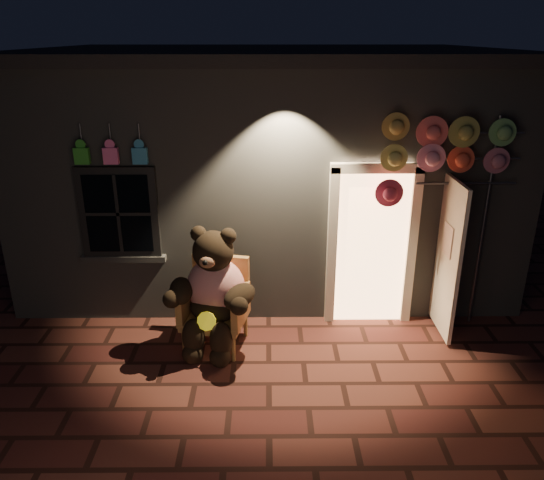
{
  "coord_description": "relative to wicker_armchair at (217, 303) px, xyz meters",
  "views": [
    {
      "loc": [
        -0.01,
        -4.96,
        3.69
      ],
      "look_at": [
        0.04,
        1.0,
        1.35
      ],
      "focal_mm": 35.0,
      "sensor_mm": 36.0,
      "label": 1
    }
  ],
  "objects": [
    {
      "name": "wicker_armchair",
      "position": [
        0.0,
        0.0,
        0.0
      ],
      "size": [
        0.88,
        0.83,
        1.11
      ],
      "rotation": [
        0.0,
        0.0,
        -0.21
      ],
      "color": "#A2813F",
      "rests_on": "ground"
    },
    {
      "name": "shop_building",
      "position": [
        0.65,
        3.09,
        1.18
      ],
      "size": [
        7.3,
        5.95,
        3.51
      ],
      "color": "slate",
      "rests_on": "ground"
    },
    {
      "name": "ground",
      "position": [
        0.65,
        -0.9,
        -0.55
      ],
      "size": [
        60.0,
        60.0,
        0.0
      ],
      "primitive_type": "plane",
      "color": "brown",
      "rests_on": "ground"
    },
    {
      "name": "teddy_bear",
      "position": [
        -0.02,
        -0.14,
        0.22
      ],
      "size": [
        1.13,
        0.98,
        1.59
      ],
      "rotation": [
        0.0,
        0.0,
        -0.21
      ],
      "color": "#B11312",
      "rests_on": "ground"
    },
    {
      "name": "hat_rack",
      "position": [
        2.73,
        0.38,
        1.79
      ],
      "size": [
        1.73,
        0.22,
        2.8
      ],
      "color": "#59595E",
      "rests_on": "ground"
    }
  ]
}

